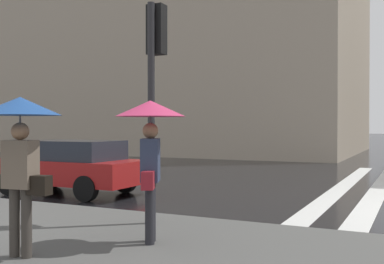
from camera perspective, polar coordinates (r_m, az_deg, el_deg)
traffic_signal_post at (r=7.98m, az=-4.60°, el=8.16°), size 0.44×0.30×3.71m
car_red at (r=12.67m, az=-14.82°, el=-3.97°), size 1.85×4.10×1.41m
pedestrian_with_floral_umbrella at (r=6.14m, az=-20.28°, el=0.34°), size 1.01×1.01×2.00m
pedestrian_approaching_kerb at (r=6.49m, az=-5.14°, el=0.25°), size 0.99×0.99×1.99m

